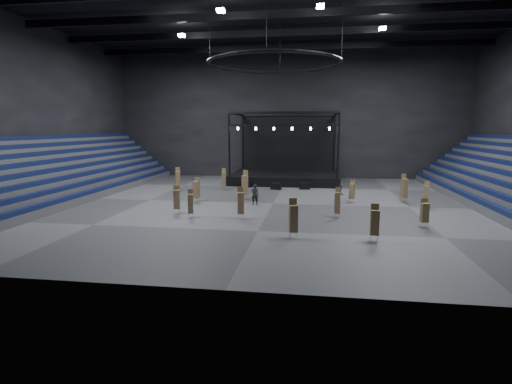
# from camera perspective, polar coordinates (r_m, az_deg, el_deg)

# --- Properties ---
(floor) EXTENTS (50.00, 50.00, 0.00)m
(floor) POSITION_cam_1_polar(r_m,az_deg,el_deg) (38.41, 2.48, -1.64)
(floor) COLOR #4B4B4D
(floor) RESTS_ON ground
(ceiling) EXTENTS (50.00, 42.00, 0.20)m
(ceiling) POSITION_cam_1_polar(r_m,az_deg,el_deg) (39.25, 2.68, 25.14)
(ceiling) COLOR black
(ceiling) RESTS_ON wall_back
(wall_back) EXTENTS (50.00, 0.20, 18.00)m
(wall_back) POSITION_cam_1_polar(r_m,az_deg,el_deg) (58.69, 4.68, 10.89)
(wall_back) COLOR black
(wall_back) RESTS_ON ground
(wall_front) EXTENTS (50.00, 0.20, 18.00)m
(wall_front) POSITION_cam_1_polar(r_m,az_deg,el_deg) (17.07, -4.81, 15.22)
(wall_front) COLOR black
(wall_front) RESTS_ON ground
(wall_left) EXTENTS (0.20, 42.00, 18.00)m
(wall_left) POSITION_cam_1_polar(r_m,az_deg,el_deg) (47.36, -29.67, 10.17)
(wall_left) COLOR black
(wall_left) RESTS_ON ground
(bleachers_left) EXTENTS (7.20, 40.00, 6.40)m
(bleachers_left) POSITION_cam_1_polar(r_m,az_deg,el_deg) (46.42, -26.96, 1.40)
(bleachers_left) COLOR #4A4A4D
(bleachers_left) RESTS_ON floor
(stage) EXTENTS (14.00, 10.00, 9.20)m
(stage) POSITION_cam_1_polar(r_m,az_deg,el_deg) (54.21, 4.25, 3.05)
(stage) COLOR black
(stage) RESTS_ON floor
(truss_ring) EXTENTS (12.30, 12.30, 5.15)m
(truss_ring) POSITION_cam_1_polar(r_m,az_deg,el_deg) (38.18, 2.62, 17.91)
(truss_ring) COLOR black
(truss_ring) RESTS_ON ceiling
(roof_girders) EXTENTS (49.00, 30.35, 0.70)m
(roof_girders) POSITION_cam_1_polar(r_m,az_deg,el_deg) (39.04, 2.67, 24.01)
(roof_girders) COLOR black
(roof_girders) RESTS_ON ceiling
(floodlights) EXTENTS (28.60, 16.60, 0.25)m
(floodlights) POSITION_cam_1_polar(r_m,az_deg,el_deg) (35.04, 1.94, 24.73)
(floodlights) COLOR white
(floodlights) RESTS_ON roof_girders
(flight_case_left) EXTENTS (1.26, 0.92, 0.76)m
(flight_case_left) POSITION_cam_1_polar(r_m,az_deg,el_deg) (48.90, -1.43, 1.15)
(flight_case_left) COLOR black
(flight_case_left) RESTS_ON floor
(flight_case_mid) EXTENTS (1.30, 0.92, 0.79)m
(flight_case_mid) POSITION_cam_1_polar(r_m,az_deg,el_deg) (47.00, 2.88, 0.83)
(flight_case_mid) COLOR black
(flight_case_mid) RESTS_ON floor
(flight_case_right) EXTENTS (1.26, 0.81, 0.78)m
(flight_case_right) POSITION_cam_1_polar(r_m,az_deg,el_deg) (47.45, 6.97, 0.85)
(flight_case_right) COLOR black
(flight_case_right) RESTS_ON floor
(chair_stack_0) EXTENTS (0.54, 0.54, 2.14)m
(chair_stack_0) POSITION_cam_1_polar(r_m,az_deg,el_deg) (31.47, 22.95, -2.66)
(chair_stack_0) COLOR silver
(chair_stack_0) RESTS_ON floor
(chair_stack_1) EXTENTS (0.61, 0.61, 2.56)m
(chair_stack_1) POSITION_cam_1_polar(r_m,az_deg,el_deg) (31.73, -2.21, -1.51)
(chair_stack_1) COLOR silver
(chair_stack_1) RESTS_ON floor
(chair_stack_2) EXTENTS (0.64, 0.64, 2.41)m
(chair_stack_2) POSITION_cam_1_polar(r_m,az_deg,el_deg) (34.28, -11.28, -0.97)
(chair_stack_2) COLOR silver
(chair_stack_2) RESTS_ON floor
(chair_stack_3) EXTENTS (0.66, 0.66, 2.44)m
(chair_stack_3) POSITION_cam_1_polar(r_m,az_deg,el_deg) (39.25, -8.52, 0.41)
(chair_stack_3) COLOR silver
(chair_stack_3) RESTS_ON floor
(chair_stack_4) EXTENTS (0.54, 0.54, 2.43)m
(chair_stack_4) POSITION_cam_1_polar(r_m,az_deg,el_deg) (26.51, 16.59, -4.10)
(chair_stack_4) COLOR silver
(chair_stack_4) RESTS_ON floor
(chair_stack_5) EXTENTS (0.61, 0.61, 2.95)m
(chair_stack_5) POSITION_cam_1_polar(r_m,az_deg,el_deg) (40.48, -1.59, 1.08)
(chair_stack_5) COLOR silver
(chair_stack_5) RESTS_ON floor
(chair_stack_6) EXTENTS (0.66, 0.66, 2.79)m
(chair_stack_6) POSITION_cam_1_polar(r_m,az_deg,el_deg) (41.36, 20.41, 0.56)
(chair_stack_6) COLOR silver
(chair_stack_6) RESTS_ON floor
(chair_stack_7) EXTENTS (0.50, 0.50, 2.49)m
(chair_stack_7) POSITION_cam_1_polar(r_m,az_deg,el_deg) (32.73, 11.57, -1.46)
(chair_stack_7) COLOR silver
(chair_stack_7) RESTS_ON floor
(chair_stack_8) EXTENTS (0.54, 0.54, 2.31)m
(chair_stack_8) POSITION_cam_1_polar(r_m,az_deg,el_deg) (32.56, -9.34, -1.59)
(chair_stack_8) COLOR silver
(chair_stack_8) RESTS_ON floor
(chair_stack_9) EXTENTS (0.64, 0.64, 2.65)m
(chair_stack_9) POSITION_cam_1_polar(r_m,az_deg,el_deg) (26.23, 5.35, -3.69)
(chair_stack_9) COLOR silver
(chair_stack_9) RESTS_ON floor
(chair_stack_10) EXTENTS (0.68, 0.68, 2.76)m
(chair_stack_10) POSITION_cam_1_polar(r_m,az_deg,el_deg) (46.34, -11.09, 1.84)
(chair_stack_10) COLOR silver
(chair_stack_10) RESTS_ON floor
(chair_stack_11) EXTENTS (0.56, 0.56, 2.40)m
(chair_stack_11) POSITION_cam_1_polar(r_m,az_deg,el_deg) (39.49, 23.17, -0.26)
(chair_stack_11) COLOR silver
(chair_stack_11) RESTS_ON floor
(chair_stack_12) EXTENTS (0.59, 0.59, 2.18)m
(chair_stack_12) POSITION_cam_1_polar(r_m,az_deg,el_deg) (39.82, 13.55, 0.16)
(chair_stack_12) COLOR silver
(chair_stack_12) RESTS_ON floor
(chair_stack_13) EXTENTS (0.54, 0.54, 2.53)m
(chair_stack_13) POSITION_cam_1_polar(r_m,az_deg,el_deg) (46.85, -4.62, 1.90)
(chair_stack_13) COLOR silver
(chair_stack_13) RESTS_ON floor
(man_center) EXTENTS (0.82, 0.66, 1.96)m
(man_center) POSITION_cam_1_polar(r_m,az_deg,el_deg) (37.59, -0.17, -0.35)
(man_center) COLOR black
(man_center) RESTS_ON floor
(crew_member) EXTENTS (0.69, 0.87, 1.74)m
(crew_member) POSITION_cam_1_polar(r_m,az_deg,el_deg) (39.26, 11.94, -0.31)
(crew_member) COLOR black
(crew_member) RESTS_ON floor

